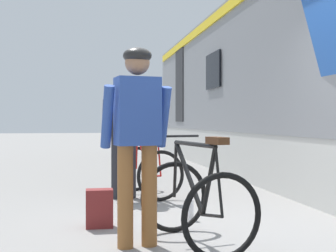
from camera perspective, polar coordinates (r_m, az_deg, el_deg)
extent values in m
plane|color=gray|center=(4.74, 6.33, -12.99)|extent=(80.00, 80.00, 0.00)
cube|color=black|center=(10.44, 5.61, 6.85)|extent=(0.04, 1.10, 0.80)
cube|color=black|center=(14.17, 1.43, 5.19)|extent=(0.03, 1.10, 2.29)
cylinder|color=#935B2D|center=(4.09, -5.31, -8.73)|extent=(0.14, 0.14, 0.90)
cylinder|color=#935B2D|center=(4.15, -2.34, -8.59)|extent=(0.14, 0.14, 0.90)
cube|color=#2D4C9E|center=(4.07, -3.82, 1.83)|extent=(0.41, 0.30, 0.60)
cylinder|color=#2D4C9E|center=(4.04, -7.53, 1.12)|extent=(0.13, 0.27, 0.56)
cylinder|color=#2D4C9E|center=(4.18, -0.54, 1.11)|extent=(0.13, 0.27, 0.56)
sphere|color=#9E7051|center=(4.10, -3.83, 7.85)|extent=(0.22, 0.22, 0.22)
ellipsoid|color=black|center=(4.11, -3.83, 8.69)|extent=(0.29, 0.31, 0.14)
cylinder|color=#232328|center=(6.67, -6.45, -5.11)|extent=(0.14, 0.14, 0.90)
cylinder|color=#232328|center=(6.71, -4.59, -5.08)|extent=(0.14, 0.14, 0.90)
cube|color=black|center=(6.65, -5.52, 1.34)|extent=(0.40, 0.28, 0.60)
cylinder|color=black|center=(6.65, -7.79, 0.91)|extent=(0.12, 0.27, 0.56)
cylinder|color=black|center=(6.74, -3.41, 0.91)|extent=(0.12, 0.27, 0.56)
sphere|color=#9E7051|center=(6.67, -5.53, 5.04)|extent=(0.22, 0.22, 0.22)
ellipsoid|color=white|center=(6.68, -5.53, 5.56)|extent=(0.28, 0.30, 0.14)
torus|color=black|center=(4.65, 0.79, -8.78)|extent=(0.71, 0.18, 0.71)
torus|color=black|center=(3.74, 6.75, -11.10)|extent=(0.71, 0.18, 0.71)
cylinder|color=black|center=(4.29, 2.58, -6.22)|extent=(0.17, 0.64, 0.63)
cylinder|color=black|center=(4.15, 3.24, -2.27)|extent=(0.20, 0.84, 0.04)
cylinder|color=black|center=(3.91, 5.11, -6.89)|extent=(0.09, 0.28, 0.62)
cylinder|color=black|center=(3.90, 5.50, -11.01)|extent=(0.10, 0.36, 0.08)
cylinder|color=black|center=(3.74, 6.33, -6.81)|extent=(0.05, 0.15, 0.56)
cylinder|color=black|center=(4.59, 0.90, -5.44)|extent=(0.05, 0.09, 0.55)
cylinder|color=black|center=(4.54, 1.02, -1.26)|extent=(0.48, 0.11, 0.02)
cube|color=#4C2D19|center=(3.74, 6.12, -1.82)|extent=(0.14, 0.25, 0.06)
torus|color=black|center=(7.37, -3.98, -5.31)|extent=(0.70, 0.21, 0.71)
torus|color=black|center=(6.42, -0.90, -6.18)|extent=(0.70, 0.21, 0.71)
cylinder|color=red|center=(7.01, -3.00, -3.57)|extent=(0.19, 0.64, 0.63)
cylinder|color=red|center=(6.89, -2.65, -1.13)|extent=(0.24, 0.84, 0.04)
cylinder|color=red|center=(6.62, -1.70, -3.82)|extent=(0.10, 0.28, 0.62)
cylinder|color=red|center=(6.59, -1.50, -6.24)|extent=(0.11, 0.36, 0.08)
cylinder|color=red|center=(6.45, -1.11, -3.69)|extent=(0.06, 0.15, 0.56)
cylinder|color=red|center=(7.32, -3.91, -3.19)|extent=(0.05, 0.09, 0.55)
cylinder|color=black|center=(7.29, -3.85, -0.57)|extent=(0.47, 0.13, 0.02)
cube|color=#4C2D19|center=(6.46, -1.21, -0.80)|extent=(0.15, 0.26, 0.06)
cube|color=maroon|center=(4.94, -8.50, -10.07)|extent=(0.28, 0.18, 0.40)
cylinder|color=silver|center=(5.26, 2.80, -10.35)|extent=(0.07, 0.07, 0.23)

